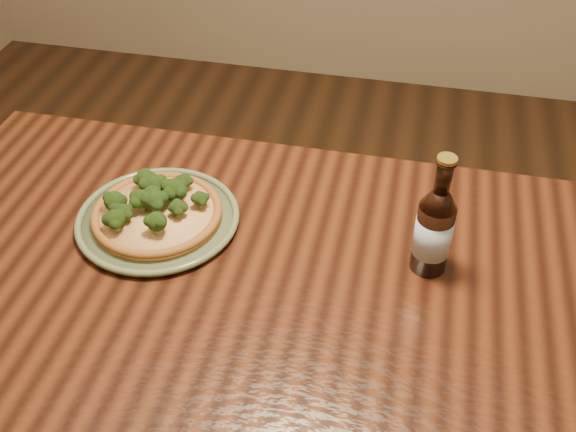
% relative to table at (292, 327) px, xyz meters
% --- Properties ---
extents(table, '(1.60, 0.90, 0.75)m').
position_rel_table_xyz_m(table, '(0.00, 0.00, 0.00)').
color(table, '#411D0D').
rests_on(table, ground).
extents(plate, '(0.32, 0.32, 0.02)m').
position_rel_table_xyz_m(plate, '(-0.30, 0.13, 0.10)').
color(plate, '#5D6A49').
rests_on(plate, table).
extents(pizza, '(0.26, 0.26, 0.07)m').
position_rel_table_xyz_m(pizza, '(-0.30, 0.13, 0.12)').
color(pizza, '#965722').
rests_on(pizza, plate).
extents(beer_bottle, '(0.07, 0.07, 0.25)m').
position_rel_table_xyz_m(beer_bottle, '(0.23, 0.12, 0.18)').
color(beer_bottle, black).
rests_on(beer_bottle, table).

